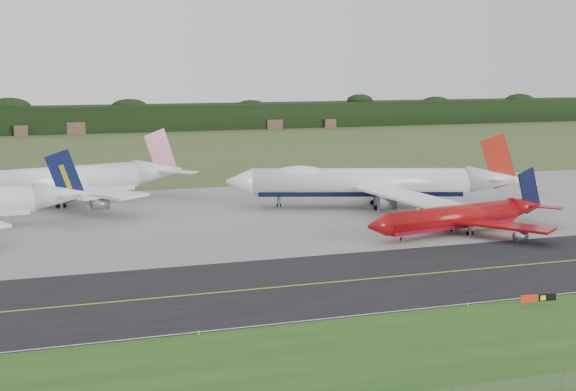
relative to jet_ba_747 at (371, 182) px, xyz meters
The scene contains 13 objects.
ground 53.76m from the jet_ba_747, 109.33° to the right, with size 600.00×600.00×0.00m, color #435527.
grass_verge 87.44m from the jet_ba_747, 101.70° to the right, with size 400.00×30.00×0.01m, color #225218.
taxiway 57.53m from the jet_ba_747, 108.00° to the right, with size 400.00×32.00×0.02m, color black.
apron 18.57m from the jet_ba_747, behind, with size 400.00×78.00×0.01m, color gray.
taxiway_centreline 57.52m from the jet_ba_747, 108.00° to the right, with size 400.00×0.40×0.00m, color gold.
taxiway_edge_line 72.37m from the jet_ba_747, 104.20° to the right, with size 400.00×0.25×0.00m, color silver.
horizon_treeline 224.01m from the jet_ba_747, 94.53° to the left, with size 700.00×25.00×12.00m.
jet_ba_747 is the anchor object (origin of this frame).
jet_red_737 30.53m from the jet_ba_747, 80.19° to the right, with size 41.96×33.72×11.38m.
jet_star_tail 70.09m from the jet_ba_747, 160.11° to the left, with size 61.23×50.35×16.27m.
taxiway_sign 74.64m from the jet_ba_747, 97.01° to the right, with size 5.01×0.71×1.67m.
edge_marker_left 89.05m from the jet_ba_747, 127.04° to the right, with size 0.16×0.16×0.50m, color yellow.
edge_marker_center 73.32m from the jet_ba_747, 104.01° to the right, with size 0.16×0.16×0.50m, color yellow.
Camera 1 is at (-54.00, -109.18, 31.41)m, focal length 50.00 mm.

